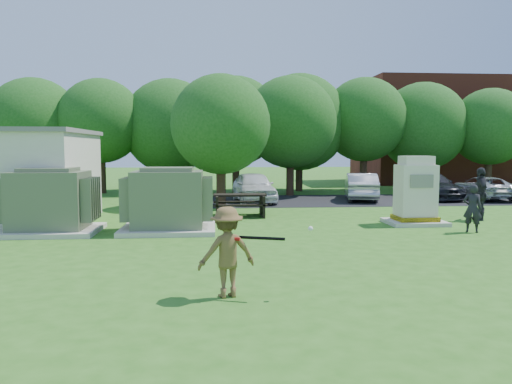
{
  "coord_description": "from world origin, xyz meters",
  "views": [
    {
      "loc": [
        -1.31,
        -11.64,
        2.67
      ],
      "look_at": [
        0.0,
        4.0,
        1.3
      ],
      "focal_mm": 35.0,
      "sensor_mm": 36.0,
      "label": 1
    }
  ],
  "objects": [
    {
      "name": "person_walking_right",
      "position": [
        8.56,
        6.07,
        0.99
      ],
      "size": [
        0.74,
        1.24,
        1.97
      ],
      "primitive_type": "imported",
      "rotation": [
        0.0,
        0.0,
        4.47
      ],
      "color": "#27262C",
      "rests_on": "ground"
    },
    {
      "name": "tree_row",
      "position": [
        1.75,
        18.5,
        4.15
      ],
      "size": [
        41.3,
        13.3,
        7.3
      ],
      "color": "#47301E",
      "rests_on": "ground"
    },
    {
      "name": "car_dark",
      "position": [
        10.15,
        13.97,
        0.69
      ],
      "size": [
        2.36,
        4.91,
        1.38
      ],
      "primitive_type": "imported",
      "rotation": [
        0.0,
        0.0,
        0.09
      ],
      "color": "black",
      "rests_on": "ground"
    },
    {
      "name": "car_silver_b",
      "position": [
        12.77,
        13.37,
        0.6
      ],
      "size": [
        2.28,
        4.44,
        1.2
      ],
      "primitive_type": "imported",
      "rotation": [
        0.0,
        0.0,
        3.07
      ],
      "color": "#B1B0B5",
      "rests_on": "ground"
    },
    {
      "name": "batting_equipment",
      "position": [
        -0.43,
        -2.89,
        1.1
      ],
      "size": [
        1.53,
        0.32,
        0.25
      ],
      "color": "black",
      "rests_on": "ground"
    },
    {
      "name": "batter",
      "position": [
        -1.1,
        -2.8,
        0.82
      ],
      "size": [
        1.19,
        0.88,
        1.64
      ],
      "primitive_type": "imported",
      "rotation": [
        0.0,
        0.0,
        3.43
      ],
      "color": "brown",
      "rests_on": "ground"
    },
    {
      "name": "car_silver_a",
      "position": [
        6.27,
        13.58,
        0.7
      ],
      "size": [
        2.37,
        4.49,
        1.41
      ],
      "primitive_type": "imported",
      "rotation": [
        0.0,
        0.0,
        2.93
      ],
      "color": "#A4A5A9",
      "rests_on": "ground"
    },
    {
      "name": "parking_strip",
      "position": [
        7.0,
        13.5,
        0.01
      ],
      "size": [
        20.0,
        6.0,
        0.01
      ],
      "primitive_type": "cube",
      "color": "#232326",
      "rests_on": "ground"
    },
    {
      "name": "person_by_generator",
      "position": [
        6.88,
        3.49,
        0.77
      ],
      "size": [
        0.67,
        0.6,
        1.54
      ],
      "primitive_type": "imported",
      "rotation": [
        0.0,
        0.0,
        2.63
      ],
      "color": "black",
      "rests_on": "ground"
    },
    {
      "name": "ground",
      "position": [
        0.0,
        0.0,
        0.0
      ],
      "size": [
        120.0,
        120.0,
        0.0
      ],
      "primitive_type": "plane",
      "color": "#2D6619",
      "rests_on": "ground"
    },
    {
      "name": "car_white",
      "position": [
        0.65,
        13.11,
        0.76
      ],
      "size": [
        2.18,
        4.58,
        1.51
      ],
      "primitive_type": "imported",
      "rotation": [
        0.0,
        0.0,
        0.09
      ],
      "color": "white",
      "rests_on": "ground"
    },
    {
      "name": "brick_building",
      "position": [
        18.0,
        27.0,
        4.0
      ],
      "size": [
        15.0,
        8.0,
        8.0
      ],
      "primitive_type": "cube",
      "color": "maroon",
      "rests_on": "ground"
    },
    {
      "name": "picnic_table",
      "position": [
        -0.32,
        7.88,
        0.55
      ],
      "size": [
        2.06,
        1.55,
        0.88
      ],
      "color": "black",
      "rests_on": "ground"
    },
    {
      "name": "transformer_left",
      "position": [
        -6.5,
        4.5,
        0.97
      ],
      "size": [
        3.0,
        2.4,
        2.07
      ],
      "color": "beige",
      "rests_on": "ground"
    },
    {
      "name": "generator_cabinet",
      "position": [
        5.76,
        5.34,
        1.06
      ],
      "size": [
        1.98,
        1.62,
        2.41
      ],
      "color": "beige",
      "rests_on": "ground"
    },
    {
      "name": "transformer_right",
      "position": [
        -2.8,
        4.5,
        0.97
      ],
      "size": [
        3.0,
        2.4,
        2.07
      ],
      "color": "beige",
      "rests_on": "ground"
    }
  ]
}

